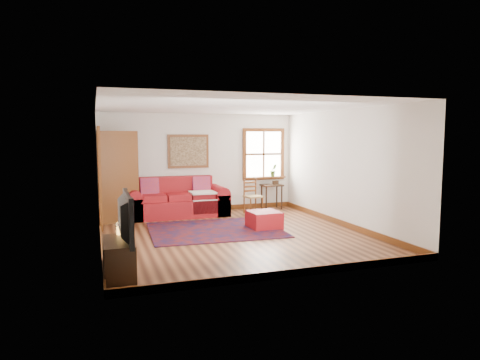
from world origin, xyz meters
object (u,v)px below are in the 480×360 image
object	(u,v)px
red_ottoman	(264,220)
ladder_back_chair	(252,195)
media_cabinet	(119,258)
side_table	(272,189)
red_leather_sofa	(177,203)

from	to	relation	value
red_ottoman	ladder_back_chair	size ratio (longest dim) A/B	0.73
media_cabinet	side_table	bearing A→B (deg)	46.34
red_ottoman	red_leather_sofa	bearing A→B (deg)	124.54
red_leather_sofa	side_table	xyz separation A→B (m)	(2.57, 0.19, 0.22)
red_leather_sofa	side_table	world-z (taller)	red_leather_sofa
side_table	ladder_back_chair	world-z (taller)	ladder_back_chair
red_ottoman	media_cabinet	xyz separation A→B (m)	(-3.08, -2.21, 0.07)
red_ottoman	side_table	bearing A→B (deg)	60.89
red_leather_sofa	ladder_back_chair	xyz separation A→B (m)	(1.84, -0.27, 0.15)
side_table	red_ottoman	bearing A→B (deg)	-116.78
red_ottoman	ladder_back_chair	xyz separation A→B (m)	(0.37, 1.70, 0.28)
media_cabinet	ladder_back_chair	bearing A→B (deg)	48.62
red_ottoman	media_cabinet	bearing A→B (deg)	-146.68
red_ottoman	media_cabinet	distance (m)	3.79
red_leather_sofa	media_cabinet	distance (m)	4.47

